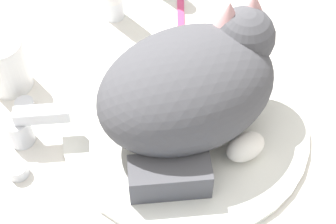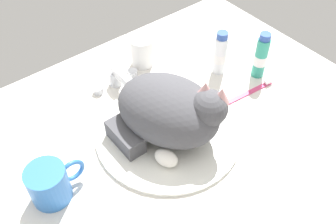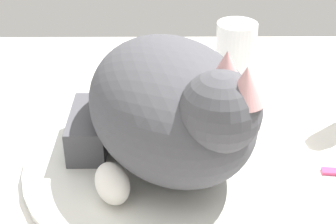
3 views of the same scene
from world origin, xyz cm
name	(u,v)px [view 3 (image 3 of 3)]	position (x,y,z in cm)	size (l,w,h in cm)	color
ground_plane	(170,175)	(0.00, 0.00, -1.50)	(110.00, 82.50, 3.00)	silver
sink_basin	(170,162)	(0.00, 0.00, 0.51)	(35.29, 35.29, 1.02)	silver
faucet	(169,67)	(0.00, 22.29, 2.71)	(14.08, 9.27, 6.39)	silver
cat	(171,108)	(0.14, -0.78, 8.69)	(26.01, 29.73, 16.93)	#4C4C51
rinse_cup	(236,48)	(11.00, 25.87, 4.31)	(6.56, 6.56, 8.62)	white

